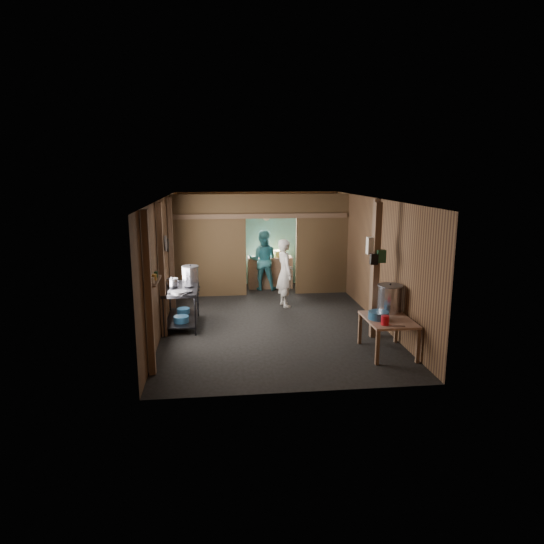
{
  "coord_description": "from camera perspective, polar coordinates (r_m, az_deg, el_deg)",
  "views": [
    {
      "loc": [
        -1.1,
        -9.86,
        3.16
      ],
      "look_at": [
        0.0,
        -0.2,
        1.1
      ],
      "focal_mm": 31.55,
      "sensor_mm": 36.0,
      "label": 1
    }
  ],
  "objects": [
    {
      "name": "gas_range",
      "position": [
        10.07,
        -10.71,
        -4.09
      ],
      "size": [
        0.72,
        1.4,
        0.83
      ],
      "primitive_type": null,
      "color": "black",
      "rests_on": "floor"
    },
    {
      "name": "blue_tub_back",
      "position": [
        10.47,
        -10.53,
        -4.58
      ],
      "size": [
        0.28,
        0.28,
        0.11
      ],
      "primitive_type": "cylinder",
      "color": "#2C6598",
      "rests_on": "gas_range"
    },
    {
      "name": "stove_pot_large",
      "position": [
        10.39,
        -9.71,
        -0.27
      ],
      "size": [
        0.47,
        0.47,
        0.37
      ],
      "primitive_type": null,
      "rotation": [
        0.0,
        0.0,
        0.36
      ],
      "color": "#B9B9C6",
      "rests_on": "gas_range"
    },
    {
      "name": "cook",
      "position": [
        11.27,
        1.55,
        -0.11
      ],
      "size": [
        0.5,
        0.65,
        1.61
      ],
      "primitive_type": "imported",
      "rotation": [
        0.0,
        0.0,
        1.77
      ],
      "color": "white",
      "rests_on": "floor"
    },
    {
      "name": "blue_tub_front",
      "position": [
        9.88,
        -10.77,
        -5.55
      ],
      "size": [
        0.31,
        0.31,
        0.13
      ],
      "primitive_type": "cylinder",
      "color": "#2C6598",
      "rests_on": "gas_range"
    },
    {
      "name": "wash_basin",
      "position": [
        8.56,
        12.59,
        -5.05
      ],
      "size": [
        0.38,
        0.38,
        0.13
      ],
      "primitive_type": "cylinder",
      "rotation": [
        0.0,
        0.0,
        0.07
      ],
      "color": "#2C6598",
      "rests_on": "prep_table"
    },
    {
      "name": "wall_right",
      "position": [
        10.58,
        12.08,
        1.57
      ],
      "size": [
        0.0,
        7.0,
        2.6
      ],
      "primitive_type": "cube",
      "color": "brown",
      "rests_on": "ground"
    },
    {
      "name": "wall_left",
      "position": [
        10.1,
        -12.92,
        1.05
      ],
      "size": [
        0.0,
        7.0,
        2.6
      ],
      "primitive_type": "cube",
      "color": "brown",
      "rests_on": "ground"
    },
    {
      "name": "jar_white",
      "position": [
        7.77,
        -14.1,
        -0.99
      ],
      "size": [
        0.07,
        0.07,
        0.1
      ],
      "primitive_type": "cylinder",
      "color": "silver",
      "rests_on": "wall_shelf"
    },
    {
      "name": "bag_black",
      "position": [
        9.1,
        12.06,
        1.51
      ],
      "size": [
        0.14,
        0.1,
        0.2
      ],
      "primitive_type": "cube",
      "color": "black",
      "rests_on": "post_free"
    },
    {
      "name": "knife",
      "position": [
        8.23,
        14.57,
        -6.28
      ],
      "size": [
        0.3,
        0.09,
        0.01
      ],
      "primitive_type": "cube",
      "rotation": [
        0.0,
        0.0,
        -0.2
      ],
      "color": "#B9B9C6",
      "rests_on": "prep_table"
    },
    {
      "name": "pan_lid_small",
      "position": [
        10.84,
        -12.31,
        3.14
      ],
      "size": [
        0.03,
        0.3,
        0.3
      ],
      "primitive_type": "cylinder",
      "rotation": [
        0.0,
        1.57,
        0.0
      ],
      "color": "black",
      "rests_on": "wall_left"
    },
    {
      "name": "bag_green",
      "position": [
        9.16,
        12.87,
        1.85
      ],
      "size": [
        0.16,
        0.12,
        0.24
      ],
      "primitive_type": "cube",
      "color": "#1B4629",
      "rests_on": "post_free"
    },
    {
      "name": "pink_bucket",
      "position": [
        8.26,
        13.34,
        -5.62
      ],
      "size": [
        0.17,
        0.17,
        0.16
      ],
      "primitive_type": "cylinder",
      "rotation": [
        0.0,
        0.0,
        -0.39
      ],
      "color": "red",
      "rests_on": "prep_table"
    },
    {
      "name": "prep_table",
      "position": [
        8.73,
        13.61,
        -7.4
      ],
      "size": [
        0.78,
        1.07,
        0.63
      ],
      "primitive_type": null,
      "color": "tan",
      "rests_on": "floor"
    },
    {
      "name": "wall_clock",
      "position": [
        13.39,
        -0.68,
        6.55
      ],
      "size": [
        0.2,
        0.03,
        0.2
      ],
      "primitive_type": "cylinder",
      "rotation": [
        1.57,
        0.0,
        0.0
      ],
      "color": "silver",
      "rests_on": "wall_back"
    },
    {
      "name": "partition_header",
      "position": [
        12.17,
        -0.11,
        7.9
      ],
      "size": [
        1.3,
        0.1,
        0.6
      ],
      "primitive_type": "cube",
      "color": "brown",
      "rests_on": "wall_back"
    },
    {
      "name": "floor",
      "position": [
        10.42,
        -0.12,
        -5.7
      ],
      "size": [
        4.5,
        7.0,
        0.0
      ],
      "primitive_type": "cube",
      "color": "black",
      "rests_on": "ground"
    },
    {
      "name": "stock_pot",
      "position": [
        8.99,
        13.86,
        -3.13
      ],
      "size": [
        0.56,
        0.56,
        0.53
      ],
      "primitive_type": null,
      "rotation": [
        0.0,
        0.0,
        -0.28
      ],
      "color": "#B9B9C6",
      "rests_on": "prep_table"
    },
    {
      "name": "jar_green",
      "position": [
        8.23,
        -13.68,
        -0.27
      ],
      "size": [
        0.06,
        0.06,
        0.1
      ],
      "primitive_type": "cylinder",
      "color": "#1B4629",
      "rests_on": "wall_shelf"
    },
    {
      "name": "jar_yellow",
      "position": [
        8.02,
        -13.87,
        -0.6
      ],
      "size": [
        0.08,
        0.08,
        0.1
      ],
      "primitive_type": "cylinder",
      "color": "gold",
      "rests_on": "wall_shelf"
    },
    {
      "name": "cross_beam",
      "position": [
        12.12,
        -1.26,
        6.69
      ],
      "size": [
        4.4,
        0.12,
        0.12
      ],
      "primitive_type": "cube",
      "color": "brown",
      "rests_on": "wall_left"
    },
    {
      "name": "wall_back",
      "position": [
        13.54,
        -1.77,
        4.05
      ],
      "size": [
        4.5,
        0.0,
        2.6
      ],
      "primitive_type": "cube",
      "color": "brown",
      "rests_on": "ground"
    },
    {
      "name": "bag_white",
      "position": [
        9.22,
        11.93,
        3.09
      ],
      "size": [
        0.22,
        0.15,
        0.32
      ],
      "primitive_type": "cube",
      "color": "silver",
      "rests_on": "post_free"
    },
    {
      "name": "post_left_c",
      "position": [
        11.27,
        -11.91,
        2.2
      ],
      "size": [
        0.1,
        0.12,
        2.6
      ],
      "primitive_type": "cube",
      "color": "brown",
      "rests_on": "floor"
    },
    {
      "name": "turquoise_panel",
      "position": [
        13.49,
        -1.75,
        3.8
      ],
      "size": [
        4.4,
        0.06,
        2.5
      ],
      "primitive_type": "cube",
      "color": "#63B2B3",
      "rests_on": "wall_back"
    },
    {
      "name": "post_left_b",
      "position": [
        9.32,
        -13.02,
        0.13
      ],
      "size": [
        0.1,
        0.12,
        2.6
      ],
      "primitive_type": "cube",
      "color": "brown",
      "rests_on": "floor"
    },
    {
      "name": "partition_right",
      "position": [
        12.5,
        5.95,
        3.33
      ],
      "size": [
        1.35,
        0.1,
        2.6
      ],
      "primitive_type": "cube",
      "color": "brown",
      "rests_on": "floor"
    },
    {
      "name": "frying_pan",
      "position": [
        9.43,
        -11.05,
        -2.43
      ],
      "size": [
        0.51,
        0.62,
        0.07
      ],
      "primitive_type": null,
      "rotation": [
        0.0,
        0.0,
        -0.43
      ],
      "color": "slate",
      "rests_on": "gas_range"
    },
    {
      "name": "back_counter",
      "position": [
        13.18,
        -0.25,
        -0.03
      ],
      "size": [
        1.2,
        0.5,
        0.85
      ],
      "primitive_type": "cube",
      "color": "brown",
      "rests_on": "floor"
    },
    {
      "name": "worker_back",
      "position": [
        12.88,
        -1.09,
        1.43
      ],
      "size": [
        0.89,
        0.75,
        1.61
      ],
      "primitive_type": "imported",
      "rotation": [
        0.0,
        0.0,
        2.95
      ],
      "color": "teal",
      "rests_on": "floor"
    },
    {
      "name": "partition_left",
      "position": [
        12.21,
        -7.48,
        3.09
      ],
      "size": [
        1.85,
        0.1,
        2.6
      ],
      "primitive_type": "cube",
      "color": "brown",
      "rests_on": "floor"
    },
    {
      "name": "yellow_tub",
      "position": [
        13.11,
        0.89,
        2.2
      ],
      "size": [
        0.32,
        0.32,
        0.18
      ],
      "primitive_type": "cylinder",
      "color": "gold",
      "rests_on": "back_counter"
    },
    {
      "name": "stove_pot_med",
      "position": [
        10.01,
        -11.77,
        -1.3
      ],
      "size": [
        0.27,
        0.27,
        0.2
      ],
      "primitive_type": null,
      "rotation": [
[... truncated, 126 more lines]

